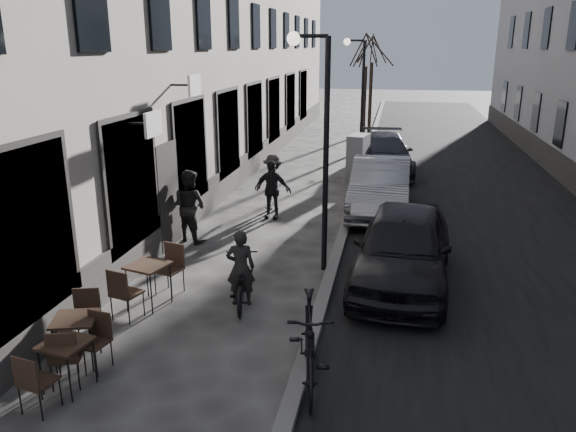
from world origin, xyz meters
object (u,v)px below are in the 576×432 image
(bistro_set_b, at_px, (77,336))
(bistro_set_c, at_px, (149,280))
(car_near, at_px, (403,247))
(pedestrian_far, at_px, (271,190))
(pedestrian_near, at_px, (190,206))
(streetlamp_near, at_px, (318,128))
(moped, at_px, (309,342))
(bistro_set_a, at_px, (67,360))
(pedestrian_mid, at_px, (273,183))
(sign_board, at_px, (50,323))
(bicycle, at_px, (241,282))
(tree_near, at_px, (366,49))
(utility_cabinet, at_px, (358,157))
(streetlamp_far, at_px, (359,87))
(car_mid, at_px, (380,187))
(tree_far, at_px, (372,48))
(car_far, at_px, (383,154))

(bistro_set_b, height_order, bistro_set_c, bistro_set_c)
(car_near, bearing_deg, pedestrian_far, 137.10)
(pedestrian_near, height_order, pedestrian_far, pedestrian_near)
(streetlamp_near, relative_size, moped, 2.29)
(bistro_set_a, bearing_deg, pedestrian_mid, 95.05)
(sign_board, distance_m, bicycle, 3.43)
(pedestrian_near, height_order, moped, pedestrian_near)
(tree_near, bearing_deg, utility_cabinet, -88.10)
(streetlamp_far, distance_m, moped, 16.62)
(tree_near, relative_size, pedestrian_far, 3.36)
(bistro_set_a, height_order, bistro_set_b, bistro_set_b)
(car_near, bearing_deg, moped, -104.13)
(bistro_set_b, bearing_deg, streetlamp_far, 62.34)
(streetlamp_far, relative_size, car_mid, 1.06)
(car_near, bearing_deg, streetlamp_far, 103.23)
(bicycle, distance_m, pedestrian_far, 5.69)
(streetlamp_far, bearing_deg, car_mid, -80.29)
(tree_far, height_order, sign_board, tree_far)
(bistro_set_a, height_order, car_far, car_far)
(tree_far, bearing_deg, pedestrian_mid, -96.94)
(streetlamp_near, xyz_separation_m, car_near, (1.88, -0.45, -2.35))
(car_near, relative_size, car_far, 0.91)
(tree_near, bearing_deg, pedestrian_near, -104.32)
(streetlamp_far, xyz_separation_m, utility_cabinet, (0.27, -3.02, -2.32))
(pedestrian_far, bearing_deg, moped, -71.36)
(bicycle, relative_size, car_near, 0.37)
(streetlamp_near, relative_size, car_far, 0.98)
(bistro_set_b, distance_m, pedestrian_near, 5.90)
(streetlamp_near, xyz_separation_m, car_mid, (1.23, 4.81, -2.37))
(tree_near, distance_m, car_near, 16.02)
(tree_near, distance_m, bistro_set_c, 18.16)
(pedestrian_far, height_order, car_near, pedestrian_far)
(pedestrian_far, distance_m, car_near, 5.49)
(tree_far, relative_size, bistro_set_b, 3.46)
(streetlamp_near, xyz_separation_m, pedestrian_far, (-1.83, 3.60, -2.31))
(tree_far, distance_m, bistro_set_c, 23.98)
(tree_near, relative_size, bistro_set_c, 3.24)
(car_near, bearing_deg, tree_far, 99.47)
(bistro_set_c, xyz_separation_m, car_far, (4.06, 12.73, 0.24))
(bistro_set_a, xyz_separation_m, car_near, (4.76, 4.79, 0.34))
(car_near, distance_m, car_mid, 5.30)
(streetlamp_near, bearing_deg, car_near, -13.44)
(bistro_set_a, bearing_deg, pedestrian_near, 105.34)
(streetlamp_far, distance_m, pedestrian_near, 11.47)
(bistro_set_c, distance_m, moped, 3.95)
(pedestrian_mid, bearing_deg, tree_near, -96.67)
(sign_board, height_order, car_far, car_far)
(pedestrian_mid, bearing_deg, streetlamp_far, -100.28)
(sign_board, height_order, utility_cabinet, utility_cabinet)
(pedestrian_mid, relative_size, pedestrian_far, 1.01)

